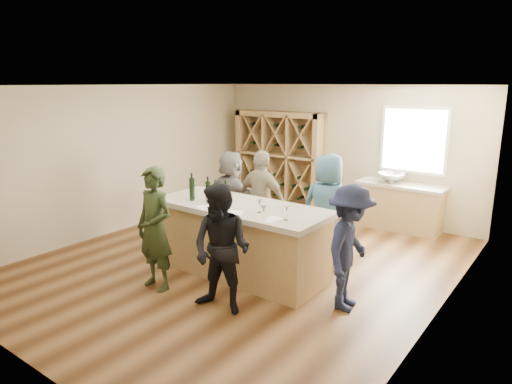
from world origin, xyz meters
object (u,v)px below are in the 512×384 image
Objects in this scene: wine_bottle_c at (208,191)px; person_near_left at (155,229)px; sink at (391,178)px; wine_bottle_a at (192,189)px; person_far_mid at (262,201)px; person_server at (350,248)px; person_far_right at (327,209)px; person_far_left at (232,194)px; person_near_right at (222,249)px; tasting_counter_base at (241,242)px; wine_rack at (279,159)px; wine_bottle_e at (225,195)px; wine_bottle_b at (192,192)px; wine_bottle_d at (208,194)px.

wine_bottle_c is 0.17× the size of person_near_left.
wine_bottle_a is at bearing -115.78° from sink.
person_server is at bearing 157.39° from person_far_mid.
person_far_right is 1.09× the size of person_far_left.
person_server is (2.44, 1.05, -0.06)m from person_near_left.
sink is at bearing 4.05° from person_server.
sink is 4.64m from person_near_right.
person_far_right is (1.47, 2.29, 0.02)m from person_near_left.
tasting_counter_base is 1.46× the size of person_far_right.
wine_rack is 7.88× the size of wine_bottle_e.
wine_bottle_e is at bearing 68.63° from person_near_left.
wine_bottle_c is 0.18× the size of person_far_left.
wine_bottle_a is at bearing -173.48° from wine_bottle_e.
person_far_left is (-0.65, 1.35, -0.41)m from wine_bottle_c.
person_near_left is (1.08, -4.72, -0.23)m from wine_rack.
sink is at bearing 72.07° from wine_bottle_e.
wine_bottle_a reaches higher than sink.
wine_bottle_b is 1.61m from person_far_left.
person_near_right is (2.26, -4.68, -0.28)m from wine_rack.
person_near_right is at bearing -63.05° from tasting_counter_base.
person_far_mid reaches higher than person_server.
wine_bottle_c is (0.20, 0.15, 0.01)m from wine_bottle_b.
person_far_mid is at bearing 69.58° from wine_bottle_a.
person_near_right reaches higher than wine_bottle_d.
wine_rack is 1.35× the size of person_server.
wine_bottle_b is (-1.74, -3.80, 0.21)m from sink.
sink is at bearing 67.22° from wine_bottle_c.
wine_rack is 1.26× the size of person_near_left.
wine_bottle_a is 0.19× the size of person_far_mid.
person_near_left is at bearing 49.99° from person_far_right.
wine_bottle_c is 1.06× the size of wine_bottle_e.
person_near_right is (-0.44, -4.61, -0.19)m from sink.
person_near_left is (0.11, -0.86, -0.35)m from wine_bottle_b.
person_server reaches higher than tasting_counter_base.
wine_bottle_e is at bearing -67.81° from wine_rack.
wine_rack reaches higher than person_near_right.
wine_rack is 7.57× the size of wine_bottle_d.
person_far_left is at bearing 106.64° from wine_bottle_b.
wine_bottle_e is at bearing 102.41° from person_far_mid.
person_server is 0.92× the size of person_far_right.
person_far_left reaches higher than wine_bottle_d.
wine_rack is 4.02m from wine_bottle_e.
wine_bottle_b is at bearing 99.89° from person_near_left.
person_near_left is 1.18m from person_near_right.
wine_bottle_a is 1.13× the size of wine_bottle_d.
wine_rack reaches higher than wine_bottle_e.
person_near_right is at bearing 75.38° from person_far_right.
person_far_mid is (0.19, 1.15, -0.36)m from wine_bottle_c.
person_near_left is (-1.62, -4.65, -0.14)m from sink.
tasting_counter_base is 0.92m from wine_bottle_c.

